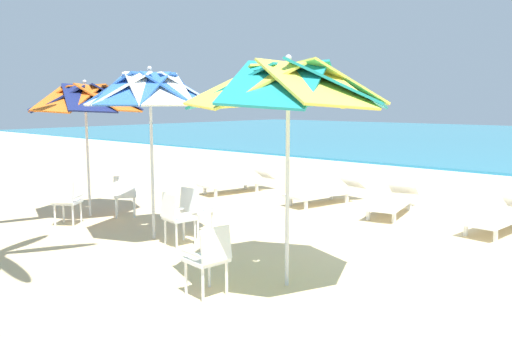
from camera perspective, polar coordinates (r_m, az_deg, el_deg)
ground_plane at (r=9.14m, az=17.32°, el=-7.62°), size 80.00×80.00×0.00m
beach_umbrella_0 at (r=6.26m, az=3.64°, el=9.10°), size 2.56×2.56×2.89m
plastic_chair_0 at (r=6.18m, az=-5.27°, el=-9.75°), size 0.52×0.49×0.87m
beach_umbrella_1 at (r=8.69m, az=-11.79°, el=8.48°), size 2.22×2.22×2.92m
plastic_chair_1 at (r=8.93m, az=-6.87°, el=-4.42°), size 0.45×0.48×0.87m
plastic_chair_2 at (r=8.40m, az=-8.95°, el=-5.21°), size 0.50×0.53×0.87m
beach_umbrella_2 at (r=10.79m, az=-18.61°, el=7.33°), size 2.30×2.30×2.77m
plastic_chair_3 at (r=10.65m, az=-14.49°, el=-2.68°), size 0.63×0.62×0.87m
plastic_chair_4 at (r=10.25m, az=-20.57°, el=-3.30°), size 0.62×0.63×0.87m
sun_lounger_0 at (r=10.31m, az=25.83°, el=-4.74°), size 0.85×2.20×0.62m
sun_lounger_1 at (r=11.07m, az=15.09°, el=-3.46°), size 1.04×2.23×0.62m
sun_lounger_2 at (r=11.88m, az=7.84°, el=-2.53°), size 1.06×2.23×0.62m
sun_lounger_3 at (r=13.25m, az=-2.07°, el=-1.45°), size 1.04×2.23×0.62m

